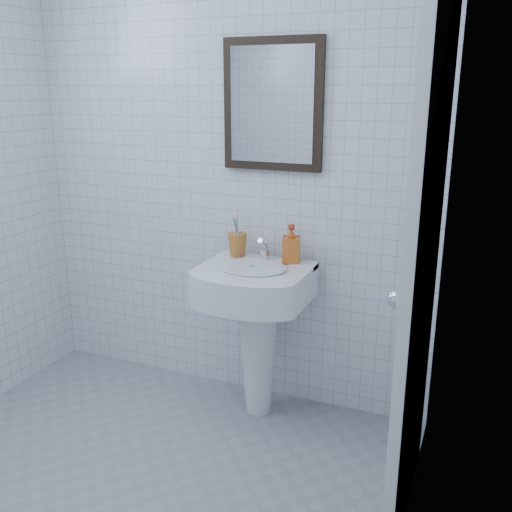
% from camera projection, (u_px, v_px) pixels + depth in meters
% --- Properties ---
extents(wall_back, '(2.20, 0.02, 2.50)m').
position_uv_depth(wall_back, '(225.00, 165.00, 2.92)').
color(wall_back, silver).
rests_on(wall_back, ground).
extents(wall_right, '(0.02, 2.40, 2.50)m').
position_uv_depth(wall_right, '(411.00, 243.00, 1.45)').
color(wall_right, silver).
rests_on(wall_right, ground).
extents(washbasin, '(0.53, 0.39, 0.81)m').
position_uv_depth(washbasin, '(257.00, 315.00, 2.83)').
color(washbasin, white).
rests_on(washbasin, ground).
extents(faucet, '(0.05, 0.11, 0.12)m').
position_uv_depth(faucet, '(264.00, 250.00, 2.83)').
color(faucet, silver).
rests_on(faucet, washbasin).
extents(toothbrush_cup, '(0.13, 0.13, 0.12)m').
position_uv_depth(toothbrush_cup, '(237.00, 245.00, 2.89)').
color(toothbrush_cup, '#B86A26').
rests_on(toothbrush_cup, washbasin).
extents(soap_dispenser, '(0.11, 0.11, 0.19)m').
position_uv_depth(soap_dispenser, '(291.00, 244.00, 2.78)').
color(soap_dispenser, '#D54414').
rests_on(soap_dispenser, washbasin).
extents(wall_mirror, '(0.50, 0.04, 0.62)m').
position_uv_depth(wall_mirror, '(273.00, 105.00, 2.72)').
color(wall_mirror, black).
rests_on(wall_mirror, wall_back).
extents(bathroom_door, '(0.04, 0.80, 2.00)m').
position_uv_depth(bathroom_door, '(422.00, 273.00, 2.02)').
color(bathroom_door, white).
rests_on(bathroom_door, ground).
extents(towel_ring, '(0.01, 0.18, 0.18)m').
position_uv_depth(towel_ring, '(423.00, 246.00, 2.17)').
color(towel_ring, silver).
rests_on(towel_ring, wall_right).
extents(hand_towel, '(0.03, 0.16, 0.38)m').
position_uv_depth(hand_towel, '(414.00, 290.00, 2.22)').
color(hand_towel, beige).
rests_on(hand_towel, towel_ring).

